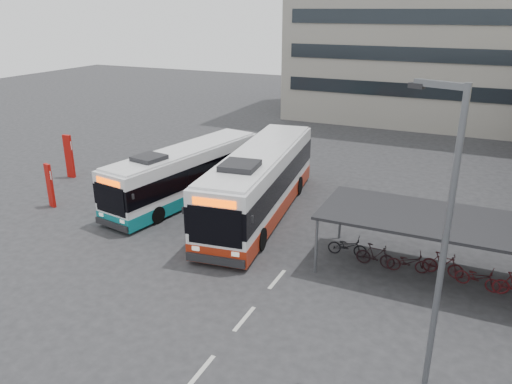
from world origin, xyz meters
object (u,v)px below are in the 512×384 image
at_px(bus_teal, 186,174).
at_px(pedestrian, 143,209).
at_px(bus_main, 260,183).
at_px(lamp_post, 443,230).

xyz_separation_m(bus_teal, pedestrian, (-0.00, -3.99, -0.64)).
bearing_deg(bus_teal, bus_main, 6.45).
relative_size(bus_teal, lamp_post, 1.27).
xyz_separation_m(bus_main, lamp_post, (9.56, -9.75, 3.23)).
height_order(bus_main, lamp_post, lamp_post).
height_order(pedestrian, lamp_post, lamp_post).
distance_m(bus_teal, pedestrian, 4.04).
xyz_separation_m(bus_main, pedestrian, (-4.71, -3.74, -0.89)).
bearing_deg(bus_main, lamp_post, -52.96).
xyz_separation_m(bus_main, bus_teal, (-4.70, 0.25, -0.25)).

